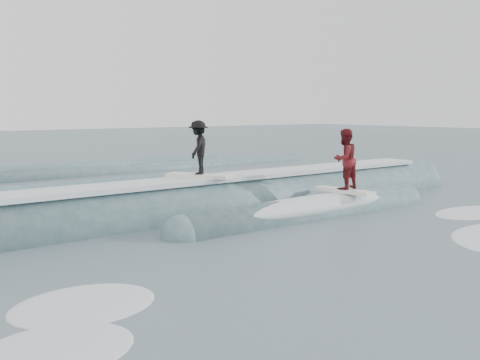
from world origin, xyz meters
TOP-DOWN VIEW (x-y plane):
  - ground at (0.00, 0.00)m, footprint 160.00×160.00m
  - breaking_wave at (0.31, 6.23)m, footprint 22.51×3.85m
  - surfer_black at (-0.80, 6.61)m, footprint 1.51×1.99m
  - surfer_red at (3.19, 4.41)m, footprint 0.97×2.05m
  - far_swells at (-1.90, 17.65)m, footprint 34.33×8.65m

SIDE VIEW (x-z plane):
  - ground at x=0.00m, z-range 0.00..0.00m
  - far_swells at x=-1.90m, z-range -0.40..0.40m
  - breaking_wave at x=0.31m, z-range -1.03..1.11m
  - surfer_red at x=3.19m, z-range 0.55..2.54m
  - surfer_black at x=-0.80m, z-range 1.11..2.81m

